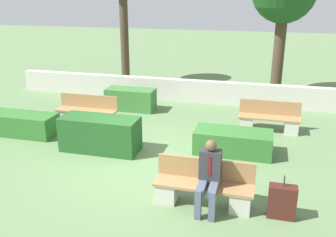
{
  "coord_description": "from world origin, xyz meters",
  "views": [
    {
      "loc": [
        2.64,
        -7.47,
        3.73
      ],
      "look_at": [
        0.51,
        0.5,
        0.9
      ],
      "focal_mm": 40.0,
      "sensor_mm": 36.0,
      "label": 1
    }
  ],
  "objects_px": {
    "suitcase": "(282,202)",
    "person_seated_man": "(209,174)",
    "bench_left_side": "(269,121)",
    "bench_front": "(203,189)",
    "bench_right_side": "(87,113)"
  },
  "relations": [
    {
      "from": "suitcase",
      "to": "person_seated_man",
      "type": "bearing_deg",
      "value": -176.86
    },
    {
      "from": "bench_left_side",
      "to": "person_seated_man",
      "type": "xyz_separation_m",
      "value": [
        -1.0,
        -4.36,
        0.4
      ]
    },
    {
      "from": "bench_front",
      "to": "suitcase",
      "type": "xyz_separation_m",
      "value": [
        1.37,
        -0.07,
        -0.01
      ]
    },
    {
      "from": "person_seated_man",
      "to": "suitcase",
      "type": "relative_size",
      "value": 1.62
    },
    {
      "from": "bench_left_side",
      "to": "person_seated_man",
      "type": "height_order",
      "value": "person_seated_man"
    },
    {
      "from": "bench_left_side",
      "to": "bench_right_side",
      "type": "xyz_separation_m",
      "value": [
        -5.19,
        -0.73,
        0.01
      ]
    },
    {
      "from": "bench_front",
      "to": "bench_right_side",
      "type": "relative_size",
      "value": 1.0
    },
    {
      "from": "person_seated_man",
      "to": "suitcase",
      "type": "bearing_deg",
      "value": 3.14
    },
    {
      "from": "person_seated_man",
      "to": "suitcase",
      "type": "distance_m",
      "value": 1.33
    },
    {
      "from": "bench_left_side",
      "to": "bench_right_side",
      "type": "height_order",
      "value": "same"
    },
    {
      "from": "bench_front",
      "to": "bench_left_side",
      "type": "bearing_deg",
      "value": 75.23
    },
    {
      "from": "bench_right_side",
      "to": "suitcase",
      "type": "bearing_deg",
      "value": -34.73
    },
    {
      "from": "bench_left_side",
      "to": "bench_right_side",
      "type": "bearing_deg",
      "value": -170.66
    },
    {
      "from": "bench_right_side",
      "to": "suitcase",
      "type": "distance_m",
      "value": 6.51
    },
    {
      "from": "bench_left_side",
      "to": "suitcase",
      "type": "xyz_separation_m",
      "value": [
        0.26,
        -4.29,
        -0.01
      ]
    }
  ]
}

